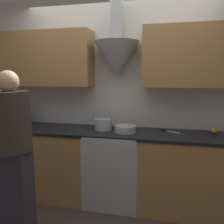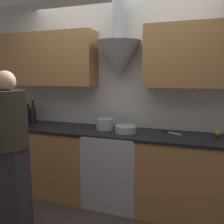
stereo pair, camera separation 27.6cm
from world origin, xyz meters
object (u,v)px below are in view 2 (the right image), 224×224
object	(u,v)px
stove_range	(115,166)
wine_bottle_3	(23,113)
stock_pot	(105,124)
wine_bottle_1	(11,112)
mixing_bowl	(126,129)
wine_bottle_0	(6,112)
wine_bottle_4	(28,114)
wine_bottle_2	(17,114)
orange_fruit	(218,133)
wine_bottle_5	(33,114)
person_foreground_left	(10,150)

from	to	relation	value
stove_range	wine_bottle_3	world-z (taller)	wine_bottle_3
stock_pot	wine_bottle_1	bearing A→B (deg)	179.82
stove_range	mixing_bowl	world-z (taller)	mixing_bowl
wine_bottle_0	wine_bottle_4	distance (m)	0.39
wine_bottle_2	orange_fruit	bearing A→B (deg)	1.45
wine_bottle_5	wine_bottle_4	bearing A→B (deg)	173.31
wine_bottle_2	wine_bottle_4	size ratio (longest dim) A/B	1.02
wine_bottle_2	wine_bottle_5	distance (m)	0.28
wine_bottle_5	wine_bottle_3	bearing A→B (deg)	175.90
stove_range	wine_bottle_0	distance (m)	1.80
stock_pot	wine_bottle_0	bearing A→B (deg)	179.79
wine_bottle_2	wine_bottle_4	xyz separation A→B (m)	(0.19, 0.00, -0.00)
wine_bottle_1	person_foreground_left	world-z (taller)	person_foreground_left
person_foreground_left	wine_bottle_3	bearing A→B (deg)	123.71
wine_bottle_1	orange_fruit	bearing A→B (deg)	1.68
stove_range	mixing_bowl	distance (m)	0.52
stove_range	orange_fruit	size ratio (longest dim) A/B	12.98
wine_bottle_3	wine_bottle_4	bearing A→B (deg)	-1.68
wine_bottle_1	wine_bottle_2	size ratio (longest dim) A/B	1.09
wine_bottle_1	stock_pot	xyz separation A→B (m)	(1.45, -0.00, -0.07)
mixing_bowl	stock_pot	bearing A→B (deg)	165.61
orange_fruit	person_foreground_left	distance (m)	2.18
wine_bottle_3	stock_pot	distance (m)	1.27
wine_bottle_1	person_foreground_left	size ratio (longest dim) A/B	0.21
wine_bottle_5	stock_pot	xyz separation A→B (m)	(1.08, -0.01, -0.08)
person_foreground_left	wine_bottle_2	bearing A→B (deg)	127.29
wine_bottle_0	wine_bottle_3	xyz separation A→B (m)	(0.29, 0.02, 0.00)
stove_range	person_foreground_left	distance (m)	1.28
wine_bottle_0	stock_pot	distance (m)	1.55
stove_range	wine_bottle_1	xyz separation A→B (m)	(-1.60, 0.05, 0.59)
wine_bottle_5	orange_fruit	xyz separation A→B (m)	(2.39, 0.08, -0.11)
wine_bottle_0	wine_bottle_4	world-z (taller)	wine_bottle_0
orange_fruit	person_foreground_left	bearing A→B (deg)	-149.39
wine_bottle_4	wine_bottle_0	bearing A→B (deg)	-177.71
wine_bottle_1	mixing_bowl	xyz separation A→B (m)	(1.74, -0.08, -0.10)
stove_range	person_foreground_left	bearing A→B (deg)	-126.00
wine_bottle_5	person_foreground_left	xyz separation A→B (m)	(0.51, -1.04, -0.16)
wine_bottle_2	wine_bottle_4	bearing A→B (deg)	0.91
wine_bottle_3	wine_bottle_5	bearing A→B (deg)	-4.10
stove_range	orange_fruit	distance (m)	1.27
wine_bottle_4	person_foreground_left	distance (m)	1.22
wine_bottle_4	person_foreground_left	xyz separation A→B (m)	(0.60, -1.05, -0.15)
stock_pot	person_foreground_left	world-z (taller)	person_foreground_left
person_foreground_left	mixing_bowl	bearing A→B (deg)	47.99
wine_bottle_3	stock_pot	bearing A→B (deg)	-1.08
wine_bottle_5	person_foreground_left	world-z (taller)	person_foreground_left
wine_bottle_2	wine_bottle_3	distance (m)	0.10
mixing_bowl	wine_bottle_5	bearing A→B (deg)	176.43
stock_pot	orange_fruit	distance (m)	1.32
stove_range	wine_bottle_5	bearing A→B (deg)	177.25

